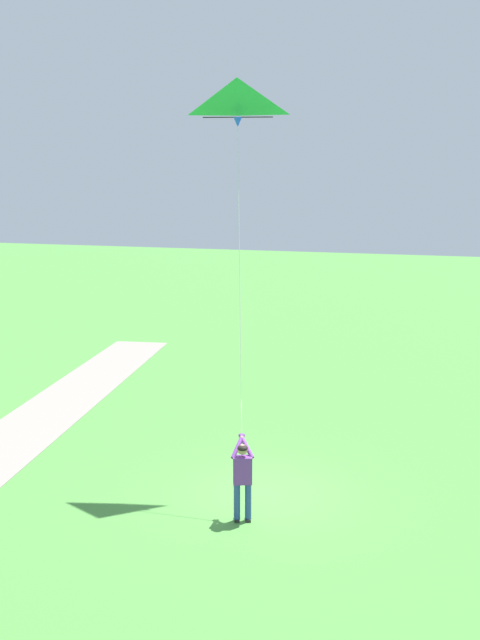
# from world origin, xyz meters

# --- Properties ---
(ground_plane) EXTENTS (120.00, 120.00, 0.00)m
(ground_plane) POSITION_xyz_m (0.00, 0.00, 0.00)
(ground_plane) COLOR #4C8E3D
(person_kite_flyer) EXTENTS (0.49, 0.63, 1.83)m
(person_kite_flyer) POSITION_xyz_m (0.08, 1.40, 1.05)
(person_kite_flyer) COLOR #232328
(person_kite_flyer) RESTS_ON ground
(flying_kite) EXTENTS (1.78, 2.28, 7.65)m
(flying_kite) POSITION_xyz_m (0.91, -0.74, 8.90)
(flying_kite) COLOR green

